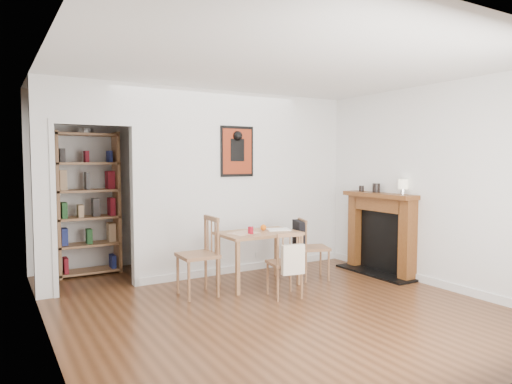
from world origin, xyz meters
TOP-DOWN VIEW (x-y plane):
  - ground at (0.00, 0.00)m, footprint 5.20×5.20m
  - room_shell at (0.10, 1.34)m, footprint 5.20×5.20m
  - dining_table at (0.32, 0.61)m, footprint 1.02×0.65m
  - chair_left at (-0.55, 0.58)m, footprint 0.49×0.49m
  - chair_right at (1.11, 0.50)m, footprint 0.57×0.53m
  - chair_front at (0.32, -0.00)m, footprint 0.46×0.50m
  - bookshelf at (-1.47, 2.34)m, footprint 0.85×0.34m
  - fireplace at (2.16, 0.25)m, footprint 0.45×1.25m
  - red_glass at (0.16, 0.53)m, footprint 0.07×0.07m
  - orange_fruit at (0.44, 0.68)m, footprint 0.08×0.08m
  - placemat at (0.10, 0.63)m, footprint 0.42×0.36m
  - notebook at (0.63, 0.62)m, footprint 0.35×0.29m
  - mantel_lamp at (2.17, -0.13)m, footprint 0.13×0.13m
  - ceramic_jar_a at (2.16, 0.36)m, footprint 0.11×0.11m
  - ceramic_jar_b at (2.09, 0.59)m, footprint 0.07×0.07m

SIDE VIEW (x-z plane):
  - ground at x=0.00m, z-range 0.00..0.00m
  - chair_front at x=0.32m, z-range 0.01..0.80m
  - chair_right at x=1.11m, z-range 0.02..0.85m
  - chair_left at x=-0.55m, z-range 0.00..0.95m
  - dining_table at x=0.32m, z-range 0.26..0.96m
  - fireplace at x=2.16m, z-range 0.04..1.20m
  - placemat at x=0.10m, z-range 0.70..0.70m
  - notebook at x=0.63m, z-range 0.70..0.71m
  - orange_fruit at x=0.44m, z-range 0.70..0.78m
  - red_glass at x=0.16m, z-range 0.70..0.79m
  - bookshelf at x=-1.47m, z-range -0.01..2.02m
  - ceramic_jar_b at x=2.09m, z-range 1.16..1.25m
  - ceramic_jar_a at x=2.16m, z-range 1.16..1.29m
  - mantel_lamp at x=2.17m, z-range 1.18..1.39m
  - room_shell at x=0.10m, z-range -1.30..3.90m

